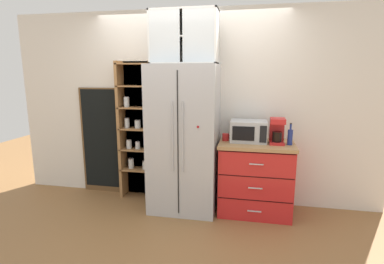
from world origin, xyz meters
name	(u,v)px	position (x,y,z in m)	size (l,w,h in m)	color
ground_plane	(184,208)	(0.00, 0.00, 0.00)	(10.71, 10.71, 0.00)	olive
wall_back_cream	(190,108)	(0.00, 0.40, 1.27)	(5.01, 0.10, 2.55)	silver
refrigerator	(184,139)	(0.00, 0.02, 0.92)	(0.84, 0.68, 1.84)	#B7BABF
pantry_shelf_column	(139,130)	(-0.71, 0.30, 0.96)	(0.55, 0.26, 1.90)	brown
counter_cabinet	(255,178)	(0.90, 0.07, 0.45)	(0.91, 0.60, 0.90)	red
microwave	(249,131)	(0.79, 0.11, 1.03)	(0.44, 0.33, 0.26)	#B7BABF
coffee_maker	(277,131)	(1.13, 0.07, 1.06)	(0.17, 0.20, 0.31)	red
mug_red	(226,137)	(0.52, 0.11, 0.95)	(0.12, 0.09, 0.09)	red
mug_cream	(257,139)	(0.90, 0.09, 0.95)	(0.11, 0.07, 0.09)	silver
bottle_cobalt	(290,135)	(1.28, 0.02, 1.02)	(0.06, 0.06, 0.26)	navy
bottle_green	(257,132)	(0.90, 0.15, 1.02)	(0.06, 0.06, 0.26)	#285B33
upper_cabinet	(185,38)	(0.00, 0.07, 2.15)	(0.80, 0.32, 0.62)	silver
chalkboard_menu	(101,141)	(-1.31, 0.33, 0.77)	(0.60, 0.04, 1.53)	brown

